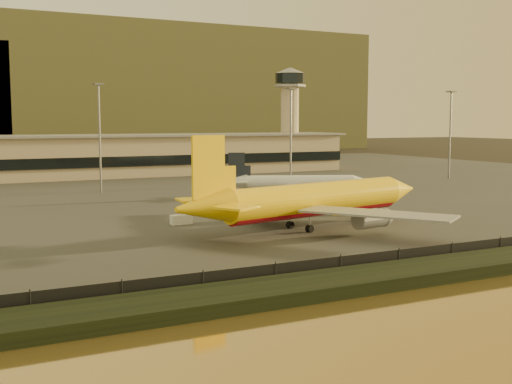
{
  "coord_description": "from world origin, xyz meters",
  "views": [
    {
      "loc": [
        -44.85,
        -69.63,
        16.96
      ],
      "look_at": [
        -3.64,
        12.0,
        6.8
      ],
      "focal_mm": 45.0,
      "sensor_mm": 36.0,
      "label": 1
    }
  ],
  "objects": [
    {
      "name": "control_tower",
      "position": [
        70.0,
        131.0,
        21.66
      ],
      "size": [
        11.2,
        11.2,
        35.5
      ],
      "color": "tan",
      "rests_on": "tarmac"
    },
    {
      "name": "embankment",
      "position": [
        0.0,
        -17.0,
        0.7
      ],
      "size": [
        320.0,
        7.0,
        1.4
      ],
      "primitive_type": "cube",
      "color": "black",
      "rests_on": "ground"
    },
    {
      "name": "ground",
      "position": [
        0.0,
        0.0,
        0.0
      ],
      "size": [
        900.0,
        900.0,
        0.0
      ],
      "primitive_type": "plane",
      "color": "black",
      "rests_on": "ground"
    },
    {
      "name": "terminal_building",
      "position": [
        -14.52,
        125.55,
        6.25
      ],
      "size": [
        202.0,
        25.0,
        12.6
      ],
      "color": "tan",
      "rests_on": "tarmac"
    },
    {
      "name": "dhl_cargo_jet",
      "position": [
        7.72,
        14.94,
        4.63
      ],
      "size": [
        49.46,
        47.69,
        14.85
      ],
      "rotation": [
        0.0,
        0.0,
        0.21
      ],
      "color": "yellow",
      "rests_on": "tarmac"
    },
    {
      "name": "tarmac",
      "position": [
        0.0,
        95.0,
        0.1
      ],
      "size": [
        320.0,
        220.0,
        0.2
      ],
      "primitive_type": "cube",
      "color": "#2D2D2D",
      "rests_on": "ground"
    },
    {
      "name": "white_narrowbody_jet",
      "position": [
        27.26,
        52.86,
        3.14
      ],
      "size": [
        32.5,
        30.71,
        9.84
      ],
      "rotation": [
        0.0,
        0.0,
        -0.42
      ],
      "color": "silver",
      "rests_on": "tarmac"
    },
    {
      "name": "gse_vehicle_white",
      "position": [
        -9.18,
        28.09,
        0.98
      ],
      "size": [
        3.47,
        1.6,
        1.55
      ],
      "primitive_type": "cube",
      "rotation": [
        0.0,
        0.0,
        0.01
      ],
      "color": "silver",
      "rests_on": "tarmac"
    },
    {
      "name": "gse_vehicle_yellow",
      "position": [
        20.38,
        24.84,
        1.11
      ],
      "size": [
        4.34,
        2.68,
        1.81
      ],
      "primitive_type": "cube",
      "rotation": [
        0.0,
        0.0,
        -0.23
      ],
      "color": "yellow",
      "rests_on": "tarmac"
    },
    {
      "name": "perimeter_fence",
      "position": [
        0.0,
        -13.0,
        1.3
      ],
      "size": [
        300.0,
        0.05,
        2.2
      ],
      "primitive_type": "cube",
      "color": "black",
      "rests_on": "tarmac"
    },
    {
      "name": "apron_light_masts",
      "position": [
        15.0,
        75.0,
        15.7
      ],
      "size": [
        152.2,
        12.2,
        25.4
      ],
      "color": "slate",
      "rests_on": "tarmac"
    }
  ]
}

